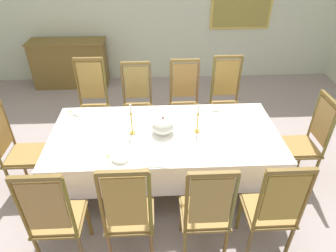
{
  "coord_description": "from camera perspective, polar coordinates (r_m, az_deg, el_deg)",
  "views": [
    {
      "loc": [
        -0.1,
        -2.86,
        2.71
      ],
      "look_at": [
        0.04,
        -0.02,
        0.79
      ],
      "focal_mm": 31.94,
      "sensor_mm": 36.0,
      "label": 1
    }
  ],
  "objects": [
    {
      "name": "chair_north_a",
      "position": [
        4.41,
        -14.24,
        4.52
      ],
      "size": [
        0.44,
        0.42,
        1.22
      ],
      "rotation": [
        0.0,
        0.0,
        3.14
      ],
      "color": "brown",
      "rests_on": "ground"
    },
    {
      "name": "sideboard",
      "position": [
        6.25,
        -18.16,
        11.26
      ],
      "size": [
        1.44,
        0.48,
        0.9
      ],
      "rotation": [
        0.0,
        0.0,
        3.14
      ],
      "color": "brown",
      "rests_on": "ground"
    },
    {
      "name": "chair_north_b",
      "position": [
        4.33,
        -5.88,
        4.53
      ],
      "size": [
        0.44,
        0.42,
        1.15
      ],
      "rotation": [
        0.0,
        0.0,
        3.14
      ],
      "color": "brown",
      "rests_on": "ground"
    },
    {
      "name": "chair_south_a",
      "position": [
        2.89,
        -20.71,
        -15.85
      ],
      "size": [
        0.44,
        0.42,
        1.19
      ],
      "color": "brown",
      "rests_on": "ground"
    },
    {
      "name": "chair_south_c",
      "position": [
        2.79,
        7.26,
        -15.8
      ],
      "size": [
        0.44,
        0.42,
        1.17
      ],
      "color": "brown",
      "rests_on": "ground"
    },
    {
      "name": "chair_north_c",
      "position": [
        4.34,
        3.19,
        4.87
      ],
      "size": [
        0.44,
        0.42,
        1.17
      ],
      "rotation": [
        0.0,
        0.0,
        3.14
      ],
      "color": "brown",
      "rests_on": "ground"
    },
    {
      "name": "bowl_far_left",
      "position": [
        3.86,
        9.02,
        3.44
      ],
      "size": [
        0.14,
        0.14,
        0.03
      ],
      "color": "white",
      "rests_on": "tablecloth"
    },
    {
      "name": "spoon_secondary",
      "position": [
        3.09,
        -11.28,
        -5.88
      ],
      "size": [
        0.06,
        0.17,
        0.01
      ],
      "rotation": [
        0.0,
        0.0,
        0.26
      ],
      "color": "gold",
      "rests_on": "tablecloth"
    },
    {
      "name": "candlestick_east",
      "position": [
        3.34,
        5.66,
        0.91
      ],
      "size": [
        0.07,
        0.07,
        0.35
      ],
      "color": "gold",
      "rests_on": "tablecloth"
    },
    {
      "name": "chair_north_d",
      "position": [
        4.44,
        10.97,
        5.15
      ],
      "size": [
        0.44,
        0.42,
        1.22
      ],
      "rotation": [
        0.0,
        0.0,
        3.14
      ],
      "color": "brown",
      "rests_on": "ground"
    },
    {
      "name": "chair_head_west",
      "position": [
        3.84,
        -26.69,
        -3.99
      ],
      "size": [
        0.42,
        0.44,
        1.11
      ],
      "rotation": [
        0.0,
        0.0,
        -1.57
      ],
      "color": "brown",
      "rests_on": "ground"
    },
    {
      "name": "soup_tureen",
      "position": [
        3.33,
        -0.96,
        0.18
      ],
      "size": [
        0.26,
        0.26,
        0.21
      ],
      "color": "white",
      "rests_on": "tablecloth"
    },
    {
      "name": "chair_head_east",
      "position": [
        3.92,
        24.93,
        -2.42
      ],
      "size": [
        0.42,
        0.44,
        1.15
      ],
      "rotation": [
        0.0,
        0.0,
        1.57
      ],
      "color": "brown",
      "rests_on": "ground"
    },
    {
      "name": "chair_south_d",
      "position": [
        2.94,
        19.29,
        -14.62
      ],
      "size": [
        0.44,
        0.42,
        1.17
      ],
      "color": "brown",
      "rests_on": "ground"
    },
    {
      "name": "chair_south_b",
      "position": [
        2.75,
        -7.5,
        -16.16
      ],
      "size": [
        0.44,
        0.42,
        1.21
      ],
      "color": "brown",
      "rests_on": "ground"
    },
    {
      "name": "dining_table",
      "position": [
        3.43,
        -0.61,
        -2.21
      ],
      "size": [
        2.56,
        1.19,
        0.75
      ],
      "color": "brown",
      "rests_on": "ground"
    },
    {
      "name": "spoon_primary",
      "position": [
        3.94,
        -18.15,
        2.5
      ],
      "size": [
        0.05,
        0.18,
        0.01
      ],
      "rotation": [
        0.0,
        0.0,
        0.21
      ],
      "color": "gold",
      "rests_on": "tablecloth"
    },
    {
      "name": "ground",
      "position": [
        3.96,
        -0.6,
        -9.52
      ],
      "size": [
        7.23,
        6.02,
        0.04
      ],
      "primitive_type": "cube",
      "color": "gray"
    },
    {
      "name": "tablecloth",
      "position": [
        3.45,
        -0.6,
        -2.52
      ],
      "size": [
        2.58,
        1.21,
        0.39
      ],
      "color": "white",
      "rests_on": "dining_table"
    },
    {
      "name": "bowl_near_left",
      "position": [
        3.88,
        -16.75,
        2.53
      ],
      "size": [
        0.14,
        0.14,
        0.03
      ],
      "color": "white",
      "rests_on": "tablecloth"
    },
    {
      "name": "bowl_near_right",
      "position": [
        3.05,
        -8.96,
        -5.95
      ],
      "size": [
        0.18,
        0.18,
        0.03
      ],
      "color": "white",
      "rests_on": "tablecloth"
    },
    {
      "name": "candlestick_west",
      "position": [
        3.31,
        -6.97,
        0.76
      ],
      "size": [
        0.07,
        0.07,
        0.37
      ],
      "color": "gold",
      "rests_on": "tablecloth"
    }
  ]
}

